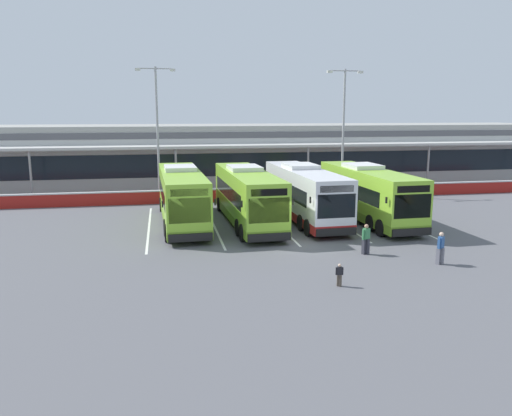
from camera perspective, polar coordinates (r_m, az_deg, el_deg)
ground_plane at (r=28.56m, az=4.82°, el=-4.14°), size 200.00×200.00×0.00m
terminal_building at (r=54.17m, az=-2.71°, el=6.25°), size 70.00×13.00×6.00m
red_barrier_wall at (r=42.29m, az=-0.36°, el=1.59°), size 60.00×0.40×1.10m
coach_bus_leftmost at (r=33.72m, az=-8.41°, el=1.21°), size 3.20×12.22×3.78m
coach_bus_left_centre at (r=33.41m, az=-0.98°, el=1.24°), size 3.20×12.22×3.78m
coach_bus_centre at (r=34.81m, az=5.49°, el=1.58°), size 3.20×12.22×3.78m
coach_bus_right_centre at (r=35.44m, az=12.52°, el=1.53°), size 3.20×12.22×3.78m
bay_stripe_far_west at (r=33.42m, az=-12.04°, el=-2.12°), size 0.14×13.00×0.01m
bay_stripe_west at (r=33.56m, az=-4.85°, el=-1.86°), size 0.14×13.00×0.01m
bay_stripe_mid_west at (r=34.21m, az=2.17°, el=-1.58°), size 0.14×13.00×0.01m
bay_stripe_centre at (r=35.36m, az=8.82°, el=-1.29°), size 0.14×13.00×0.01m
bay_stripe_mid_east at (r=36.95m, az=14.98°, el=-1.01°), size 0.14×13.00×0.01m
pedestrian_in_dark_coat at (r=26.25m, az=20.21°, el=-4.17°), size 0.48×0.40×1.62m
pedestrian_child at (r=21.99m, az=9.44°, el=-7.41°), size 0.33×0.21×1.00m
pedestrian_near_bin at (r=26.96m, az=12.36°, el=-3.35°), size 0.52×0.35×1.62m
lamp_post_west at (r=43.31m, az=-11.13°, el=9.24°), size 3.24×0.28×11.00m
lamp_post_centre at (r=45.51m, az=9.89°, el=9.35°), size 3.24×0.28×11.00m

